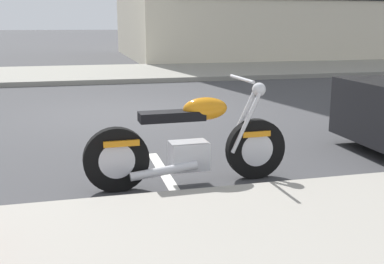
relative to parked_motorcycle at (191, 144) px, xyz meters
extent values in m
plane|color=#3D3D3F|center=(-0.21, 4.15, -0.44)|extent=(260.00, 260.00, 0.00)
cube|color=silver|center=(-0.21, 0.18, -0.43)|extent=(0.12, 2.20, 0.01)
cylinder|color=black|center=(0.74, 0.03, -0.10)|extent=(0.67, 0.13, 0.67)
cylinder|color=silver|center=(0.74, 0.03, -0.10)|extent=(0.37, 0.13, 0.37)
cylinder|color=black|center=(-0.79, -0.02, -0.10)|extent=(0.67, 0.13, 0.67)
cylinder|color=silver|center=(-0.79, -0.02, -0.10)|extent=(0.37, 0.13, 0.37)
cube|color=silver|center=(-0.02, 0.00, -0.12)|extent=(0.41, 0.27, 0.30)
cube|color=black|center=(-0.20, 0.00, 0.32)|extent=(0.69, 0.24, 0.10)
ellipsoid|color=orange|center=(0.16, 0.01, 0.38)|extent=(0.49, 0.25, 0.24)
cube|color=orange|center=(-0.74, -0.02, 0.08)|extent=(0.37, 0.19, 0.06)
cube|color=orange|center=(0.72, 0.03, 0.08)|extent=(0.32, 0.17, 0.06)
cylinder|color=silver|center=(0.59, 0.09, 0.21)|extent=(0.34, 0.05, 0.65)
cylinder|color=silver|center=(0.60, -0.05, 0.21)|extent=(0.34, 0.05, 0.65)
cylinder|color=silver|center=(0.56, 0.02, 0.68)|extent=(0.05, 0.62, 0.04)
sphere|color=silver|center=(0.76, 0.03, 0.56)|extent=(0.15, 0.15, 0.15)
cylinder|color=silver|center=(-0.32, -0.15, -0.22)|extent=(0.71, 0.11, 0.16)
cylinder|color=black|center=(3.07, 1.20, -0.13)|extent=(0.62, 0.22, 0.62)
camera|label=1|loc=(-1.15, -4.61, 1.24)|focal=43.51mm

